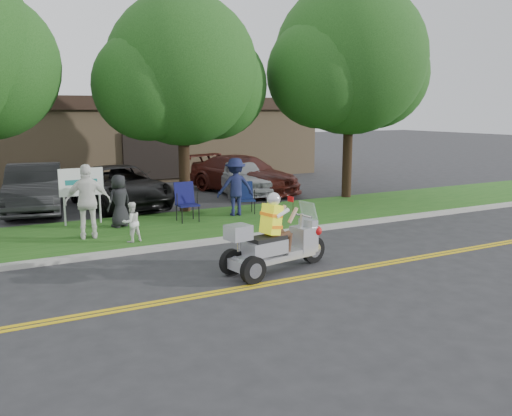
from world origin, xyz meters
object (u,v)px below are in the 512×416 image
trike_scooter (275,244)px  lawn_chair_b (245,195)px  parked_car_left (35,188)px  parked_car_mid (120,187)px  parked_car_right (244,174)px  parked_car_far_right (241,177)px  spectator_adult_right (88,202)px  lawn_chair_a (186,199)px

trike_scooter → lawn_chair_b: bearing=58.6°
parked_car_left → parked_car_mid: 2.80m
trike_scooter → parked_car_right: size_ratio=0.50×
parked_car_right → parked_car_far_right: parked_car_right is taller
parked_car_mid → trike_scooter: bearing=-89.6°
lawn_chair_b → spectator_adult_right: spectator_adult_right is taller
lawn_chair_a → lawn_chair_b: size_ratio=1.15×
lawn_chair_b → parked_car_left: 7.15m
parked_car_left → parked_car_far_right: bearing=10.1°
lawn_chair_b → parked_car_mid: (-3.16, 3.55, 0.06)m
parked_car_mid → spectator_adult_right: bearing=-118.1°
lawn_chair_b → parked_car_right: 5.01m
parked_car_far_right → parked_car_left: bearing=-168.0°
trike_scooter → parked_car_right: 11.21m
trike_scooter → lawn_chair_b: 6.22m
spectator_adult_right → parked_car_left: bearing=-73.1°
lawn_chair_a → parked_car_mid: size_ratio=0.22×
parked_car_right → parked_car_far_right: (-0.32, -0.39, -0.03)m
lawn_chair_b → parked_car_far_right: (1.90, 4.10, 0.05)m
trike_scooter → lawn_chair_a: (0.12, 5.50, 0.16)m
parked_car_mid → parked_car_right: parked_car_right is taller
parked_car_right → parked_car_mid: bearing=171.1°
parked_car_far_right → trike_scooter: bearing=-101.5°
lawn_chair_a → parked_car_far_right: 5.97m
lawn_chair_b → spectator_adult_right: bearing=-151.4°
parked_car_right → parked_car_left: bearing=164.5°
spectator_adult_right → parked_car_far_right: size_ratio=0.46×
spectator_adult_right → parked_car_left: (-0.72, 5.25, -0.27)m
parked_car_mid → lawn_chair_b: bearing=-53.3°
parked_car_left → parked_car_mid: (2.76, -0.47, -0.07)m
parked_car_left → parked_car_right: size_ratio=0.93×
spectator_adult_right → lawn_chair_b: bearing=-157.5°
parked_car_left → parked_car_right: bearing=12.8°
trike_scooter → parked_car_right: bearing=56.4°
trike_scooter → parked_car_left: 10.46m
trike_scooter → spectator_adult_right: spectator_adult_right is taller
trike_scooter → lawn_chair_b: (2.28, 5.78, 0.07)m
lawn_chair_a → lawn_chair_b: bearing=8.4°
trike_scooter → lawn_chair_a: size_ratio=2.26×
lawn_chair_a → trike_scooter: bearing=-90.4°
lawn_chair_a → parked_car_right: 6.47m
lawn_chair_b → spectator_adult_right: size_ratio=0.52×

